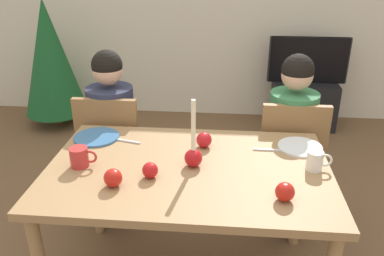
% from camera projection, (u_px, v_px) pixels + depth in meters
% --- Properties ---
extents(dining_table, '(1.40, 0.90, 0.75)m').
position_uv_depth(dining_table, '(188.00, 181.00, 2.02)').
color(dining_table, '#99754C').
rests_on(dining_table, ground).
extents(chair_left, '(0.40, 0.40, 0.90)m').
position_uv_depth(chair_left, '(113.00, 149.00, 2.68)').
color(chair_left, olive).
rests_on(chair_left, ground).
extents(chair_right, '(0.40, 0.40, 0.90)m').
position_uv_depth(chair_right, '(289.00, 156.00, 2.58)').
color(chair_right, olive).
rests_on(chair_right, ground).
extents(person_left_child, '(0.30, 0.30, 1.17)m').
position_uv_depth(person_left_child, '(113.00, 139.00, 2.68)').
color(person_left_child, '#33384C').
rests_on(person_left_child, ground).
extents(person_right_child, '(0.30, 0.30, 1.17)m').
position_uv_depth(person_right_child, '(289.00, 146.00, 2.59)').
color(person_right_child, '#33384C').
rests_on(person_right_child, ground).
extents(tv_stand, '(0.64, 0.40, 0.48)m').
position_uv_depth(tv_stand, '(303.00, 104.00, 4.20)').
color(tv_stand, black).
rests_on(tv_stand, ground).
extents(tv, '(0.79, 0.05, 0.46)m').
position_uv_depth(tv, '(308.00, 60.00, 4.01)').
color(tv, black).
rests_on(tv, tv_stand).
extents(christmas_tree, '(0.63, 0.63, 1.39)m').
position_uv_depth(christmas_tree, '(50.00, 57.00, 4.04)').
color(christmas_tree, brown).
rests_on(christmas_tree, ground).
extents(candle_centerpiece, '(0.09, 0.09, 0.35)m').
position_uv_depth(candle_centerpiece, '(193.00, 153.00, 1.96)').
color(candle_centerpiece, red).
rests_on(candle_centerpiece, dining_table).
extents(plate_left, '(0.26, 0.26, 0.01)m').
position_uv_depth(plate_left, '(97.00, 137.00, 2.28)').
color(plate_left, teal).
rests_on(plate_left, dining_table).
extents(plate_right, '(0.24, 0.24, 0.01)m').
position_uv_depth(plate_right, '(300.00, 147.00, 2.16)').
color(plate_right, silver).
rests_on(plate_right, dining_table).
extents(mug_left, '(0.14, 0.09, 0.10)m').
position_uv_depth(mug_left, '(80.00, 157.00, 1.97)').
color(mug_left, '#B72D2D').
rests_on(mug_left, dining_table).
extents(mug_right, '(0.12, 0.08, 0.10)m').
position_uv_depth(mug_right, '(316.00, 161.00, 1.94)').
color(mug_right, white).
rests_on(mug_right, dining_table).
extents(fork_left, '(0.18, 0.06, 0.01)m').
position_uv_depth(fork_left, '(126.00, 141.00, 2.24)').
color(fork_left, silver).
rests_on(fork_left, dining_table).
extents(fork_right, '(0.18, 0.01, 0.01)m').
position_uv_depth(fork_right, '(270.00, 150.00, 2.14)').
color(fork_right, silver).
rests_on(fork_right, dining_table).
extents(apple_near_candle, '(0.08, 0.08, 0.08)m').
position_uv_depth(apple_near_candle, '(285.00, 192.00, 1.70)').
color(apple_near_candle, red).
rests_on(apple_near_candle, dining_table).
extents(apple_by_left_plate, '(0.09, 0.09, 0.09)m').
position_uv_depth(apple_by_left_plate, '(113.00, 178.00, 1.80)').
color(apple_by_left_plate, red).
rests_on(apple_by_left_plate, dining_table).
extents(apple_by_right_mug, '(0.08, 0.08, 0.08)m').
position_uv_depth(apple_by_right_mug, '(150.00, 170.00, 1.87)').
color(apple_by_right_mug, red).
rests_on(apple_by_right_mug, dining_table).
extents(apple_far_edge, '(0.08, 0.08, 0.08)m').
position_uv_depth(apple_far_edge, '(204.00, 140.00, 2.16)').
color(apple_far_edge, red).
rests_on(apple_far_edge, dining_table).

